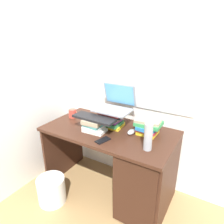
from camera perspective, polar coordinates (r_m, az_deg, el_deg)
ground_plane at (r=2.38m, az=-0.73°, el=-20.82°), size 6.00×6.00×0.00m
wall_back at (r=2.12m, az=4.67°, el=13.14°), size 6.00×0.06×2.60m
wall_left at (r=2.36m, az=-19.87°, el=12.86°), size 0.05×6.00×2.60m
desk at (r=2.00m, az=6.89°, el=-15.81°), size 1.27×0.67×0.73m
book_stack_tall at (r=1.99m, az=0.01°, el=-1.98°), size 0.24×0.21×0.17m
book_stack_keyboard_riser at (r=1.92m, az=-5.12°, el=-3.76°), size 0.22×0.19×0.13m
book_stack_side at (r=1.88m, az=10.15°, el=-4.03°), size 0.24×0.21×0.15m
laptop at (r=1.99m, az=0.94°, el=2.43°), size 0.35×0.30×0.24m
keyboard at (r=1.88m, az=-5.10°, el=-1.73°), size 0.42×0.15×0.02m
computer_mouse at (r=1.89m, az=5.45°, el=-5.60°), size 0.06×0.10×0.04m
mug at (r=2.27m, az=-11.04°, el=-0.38°), size 0.12×0.08×0.09m
water_bottle at (r=1.63m, az=10.17°, el=-6.89°), size 0.07×0.07×0.23m
cell_phone at (r=1.78m, az=-2.59°, el=-7.97°), size 0.10×0.15×0.01m
wastebasket at (r=2.25m, az=-16.66°, el=-20.29°), size 0.27×0.27×0.27m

